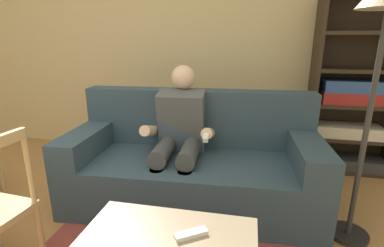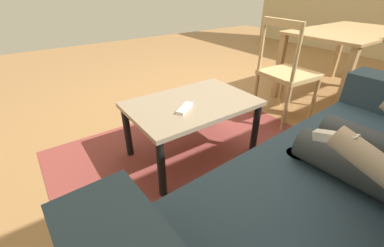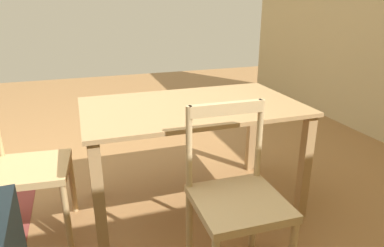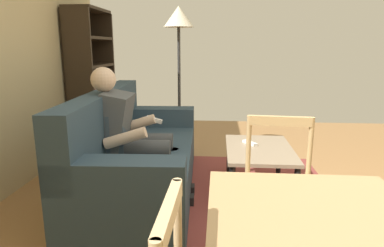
{
  "view_description": "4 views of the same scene",
  "coord_description": "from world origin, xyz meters",
  "px_view_note": "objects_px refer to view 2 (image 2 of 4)",
  "views": [
    {
      "loc": [
        1.47,
        -0.78,
        1.39
      ],
      "look_at": [
        1.02,
        1.41,
        0.73
      ],
      "focal_mm": 26.82,
      "sensor_mm": 36.0,
      "label": 1
    },
    {
      "loc": [
        2.02,
        1.63,
        1.16
      ],
      "look_at": [
        1.1,
        0.34,
        0.26
      ],
      "focal_mm": 23.22,
      "sensor_mm": 36.0,
      "label": 2
    },
    {
      "loc": [
        -0.29,
        2.33,
        1.36
      ],
      "look_at": [
        -0.95,
        0.35,
        0.6
      ],
      "focal_mm": 32.43,
      "sensor_mm": 36.0,
      "label": 3
    },
    {
      "loc": [
        -1.86,
        0.72,
        1.34
      ],
      "look_at": [
        0.03,
        0.87,
        0.9
      ],
      "focal_mm": 31.32,
      "sensor_mm": 36.0,
      "label": 4
    }
  ],
  "objects_px": {
    "tv_remote": "(185,108)",
    "dining_table": "(348,41)",
    "couch": "(368,212)",
    "dining_chair_facing_couch": "(286,74)",
    "coffee_table": "(192,109)"
  },
  "relations": [
    {
      "from": "tv_remote",
      "to": "dining_table",
      "type": "relative_size",
      "value": 0.13
    },
    {
      "from": "couch",
      "to": "dining_chair_facing_couch",
      "type": "bearing_deg",
      "value": -130.36
    },
    {
      "from": "dining_table",
      "to": "couch",
      "type": "bearing_deg",
      "value": 29.75
    },
    {
      "from": "couch",
      "to": "dining_chair_facing_couch",
      "type": "relative_size",
      "value": 2.32
    },
    {
      "from": "couch",
      "to": "dining_chair_facing_couch",
      "type": "height_order",
      "value": "couch"
    },
    {
      "from": "tv_remote",
      "to": "dining_table",
      "type": "height_order",
      "value": "dining_table"
    },
    {
      "from": "tv_remote",
      "to": "dining_chair_facing_couch",
      "type": "bearing_deg",
      "value": 59.88
    },
    {
      "from": "coffee_table",
      "to": "dining_table",
      "type": "distance_m",
      "value": 2.07
    },
    {
      "from": "coffee_table",
      "to": "dining_table",
      "type": "height_order",
      "value": "dining_table"
    },
    {
      "from": "dining_table",
      "to": "tv_remote",
      "type": "bearing_deg",
      "value": 1.81
    },
    {
      "from": "couch",
      "to": "dining_table",
      "type": "distance_m",
      "value": 2.28
    },
    {
      "from": "tv_remote",
      "to": "dining_table",
      "type": "distance_m",
      "value": 2.18
    },
    {
      "from": "coffee_table",
      "to": "dining_table",
      "type": "relative_size",
      "value": 0.65
    },
    {
      "from": "coffee_table",
      "to": "tv_remote",
      "type": "relative_size",
      "value": 5.21
    },
    {
      "from": "dining_table",
      "to": "dining_chair_facing_couch",
      "type": "xyz_separation_m",
      "value": [
        1.01,
        -0.0,
        -0.17
      ]
    }
  ]
}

